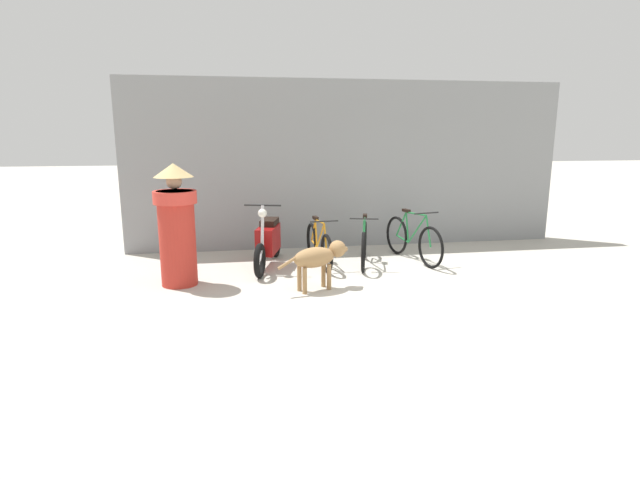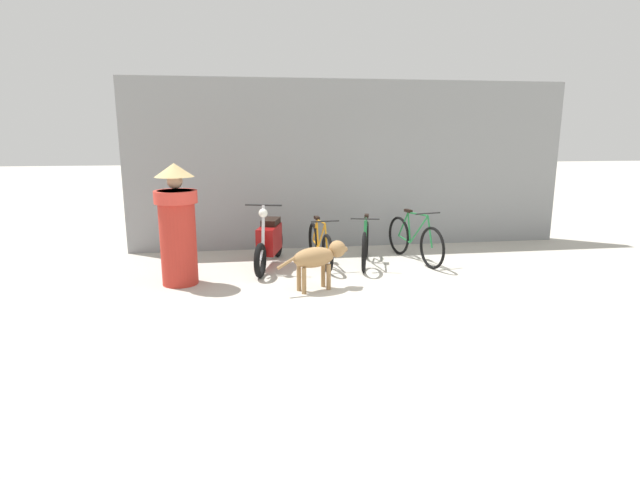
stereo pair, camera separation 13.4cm
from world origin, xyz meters
TOP-DOWN VIEW (x-y plane):
  - ground_plane at (0.00, 0.00)m, footprint 60.00×60.00m
  - shop_wall_back at (0.00, 3.64)m, footprint 8.42×0.20m
  - bicycle_0 at (-0.82, 2.27)m, footprint 0.46×1.64m
  - bicycle_1 at (-0.06, 2.17)m, footprint 0.56×1.57m
  - bicycle_2 at (0.83, 2.27)m, footprint 0.53×1.73m
  - motorcycle at (-1.66, 2.27)m, footprint 0.67×1.83m
  - stray_dog at (-1.04, 0.92)m, footprint 1.07×0.54m
  - person_in_robes at (-3.01, 1.48)m, footprint 0.86×0.86m

SIDE VIEW (x-z plane):
  - ground_plane at x=0.00m, z-range 0.00..0.00m
  - bicycle_0 at x=-0.82m, z-range -0.08..0.74m
  - bicycle_1 at x=-0.06m, z-range -0.08..0.77m
  - bicycle_2 at x=0.83m, z-range -0.08..0.82m
  - motorcycle at x=-1.66m, z-range -0.12..0.98m
  - stray_dog at x=-1.04m, z-range 0.13..0.81m
  - person_in_robes at x=-3.01m, z-range 0.02..1.78m
  - shop_wall_back at x=0.00m, z-range 0.00..3.15m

